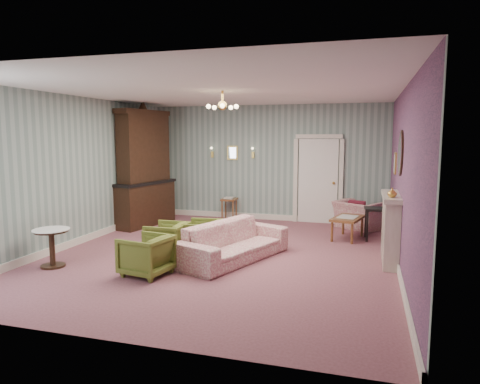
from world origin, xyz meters
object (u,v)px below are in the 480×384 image
(fireplace, at_px, (390,228))
(pedestal_table, at_px, (52,248))
(olive_chair_a, at_px, (146,253))
(sofa_chintz, at_px, (234,235))
(olive_chair_c, at_px, (204,235))
(wingback_chair, at_px, (359,210))
(olive_chair_b, at_px, (167,238))
(coffee_table, at_px, (347,228))
(dresser, at_px, (144,165))
(side_table_black, at_px, (375,224))

(fireplace, distance_m, pedestal_table, 5.63)
(olive_chair_a, distance_m, pedestal_table, 1.68)
(sofa_chintz, relative_size, fireplace, 1.58)
(olive_chair_c, xyz_separation_m, wingback_chair, (2.67, 3.04, 0.09))
(olive_chair_c, xyz_separation_m, sofa_chintz, (0.63, -0.22, 0.09))
(olive_chair_b, bearing_deg, coffee_table, 126.10)
(olive_chair_c, bearing_deg, dresser, -137.62)
(side_table_black, bearing_deg, pedestal_table, -146.17)
(olive_chair_a, distance_m, coffee_table, 4.37)
(olive_chair_c, relative_size, coffee_table, 0.74)
(dresser, height_order, fireplace, dresser)
(olive_chair_c, distance_m, coffee_table, 3.11)
(coffee_table, relative_size, side_table_black, 1.37)
(olive_chair_a, bearing_deg, pedestal_table, -77.71)
(olive_chair_c, height_order, dresser, dresser)
(olive_chair_a, relative_size, coffee_table, 0.75)
(dresser, bearing_deg, sofa_chintz, -26.49)
(sofa_chintz, bearing_deg, fireplace, -55.06)
(sofa_chintz, bearing_deg, olive_chair_a, 159.42)
(olive_chair_a, xyz_separation_m, fireplace, (3.62, 1.83, 0.24))
(olive_chair_b, relative_size, sofa_chintz, 0.30)
(fireplace, relative_size, side_table_black, 2.08)
(dresser, bearing_deg, olive_chair_b, -42.77)
(wingback_chair, bearing_deg, fireplace, 134.66)
(olive_chair_b, relative_size, side_table_black, 0.99)
(olive_chair_a, height_order, dresser, dresser)
(coffee_table, bearing_deg, fireplace, -62.62)
(olive_chair_a, bearing_deg, side_table_black, 144.90)
(sofa_chintz, distance_m, side_table_black, 3.22)
(olive_chair_b, height_order, sofa_chintz, sofa_chintz)
(olive_chair_b, height_order, dresser, dresser)
(olive_chair_b, height_order, olive_chair_c, olive_chair_c)
(sofa_chintz, height_order, coffee_table, sofa_chintz)
(sofa_chintz, relative_size, wingback_chair, 2.26)
(olive_chair_b, xyz_separation_m, olive_chair_c, (0.57, 0.32, 0.01))
(dresser, distance_m, coffee_table, 4.90)
(olive_chair_a, height_order, olive_chair_c, olive_chair_a)
(olive_chair_c, height_order, sofa_chintz, sofa_chintz)
(dresser, height_order, side_table_black, dresser)
(side_table_black, bearing_deg, olive_chair_a, -135.48)
(olive_chair_c, xyz_separation_m, coffee_table, (2.45, 1.90, -0.11))
(pedestal_table, bearing_deg, olive_chair_b, 36.92)
(fireplace, relative_size, pedestal_table, 2.20)
(olive_chair_c, bearing_deg, olive_chair_b, -66.75)
(olive_chair_b, bearing_deg, dresser, -143.98)
(dresser, distance_m, pedestal_table, 3.66)
(olive_chair_c, relative_size, fireplace, 0.49)
(olive_chair_b, distance_m, side_table_black, 4.25)
(olive_chair_c, relative_size, pedestal_table, 1.07)
(sofa_chintz, bearing_deg, olive_chair_b, 115.58)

